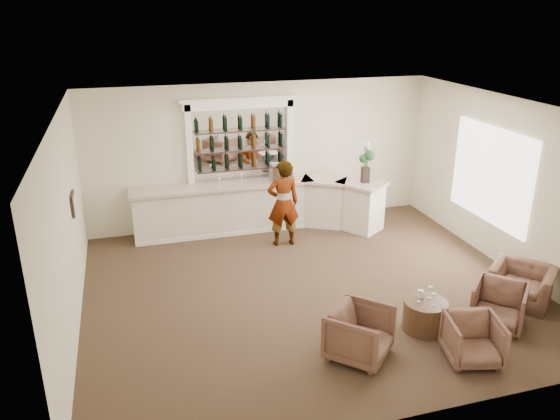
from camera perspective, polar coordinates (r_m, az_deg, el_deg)
The scene contains 18 objects.
ground at distance 10.14m, azimuth 3.13°, elevation -8.22°, with size 8.00×8.00×0.00m, color #4C3626.
room_shell at distance 9.94m, azimuth 2.93°, elevation 5.75°, with size 8.04×7.02×3.32m.
bar_counter at distance 12.47m, azimuth -2.06°, elevation 0.41°, with size 5.72×1.80×1.14m.
back_bar_alcove at distance 12.36m, azimuth -4.15°, elevation 7.25°, with size 2.64×0.25×3.00m.
cocktail_table at distance 9.16m, azimuth 14.89°, elevation -10.58°, with size 0.69×0.69×0.50m, color #513323.
sommelier at distance 11.57m, azimuth 0.34°, elevation 0.71°, with size 0.69×0.45×1.89m, color gray.
armchair_left at distance 8.25m, azimuth 8.32°, elevation -12.63°, with size 0.84×0.87×0.79m, color brown.
armchair_center at distance 8.59m, azimuth 19.52°, elevation -12.66°, with size 0.74×0.76×0.69m, color brown.
armchair_right at distance 9.57m, azimuth 21.90°, elevation -9.22°, with size 0.78×0.81×0.73m, color brown.
armchair_far at distance 10.48m, azimuth 23.93°, elevation -7.12°, with size 1.00×0.87×0.65m, color brown.
espresso_machine at distance 12.31m, azimuth 0.12°, elevation 3.91°, with size 0.46×0.39×0.40m, color #BAB9BE.
flower_vase at distance 12.30m, azimuth 8.98°, elevation 5.22°, with size 0.25×0.25×0.93m.
wine_glass_bar_left at distance 12.00m, azimuth -6.35°, elevation 2.86°, with size 0.07×0.07×0.21m, color white, non-canonical shape.
wine_glass_bar_right at distance 12.26m, azimuth -4.03°, elevation 3.32°, with size 0.07×0.07×0.21m, color white, non-canonical shape.
wine_glass_tbl_a at distance 8.95m, azimuth 14.34°, elevation -8.69°, with size 0.07×0.07×0.21m, color white, non-canonical shape.
wine_glass_tbl_b at distance 9.09m, azimuth 15.39°, elevation -8.31°, with size 0.07×0.07×0.21m, color white, non-canonical shape.
wine_glass_tbl_c at distance 8.91m, azimuth 15.75°, elevation -8.98°, with size 0.07×0.07×0.21m, color white, non-canonical shape.
napkin_holder at distance 9.10m, azimuth 14.52°, elevation -8.51°, with size 0.08×0.08×0.12m, color silver.
Camera 1 is at (-3.01, -8.35, 4.90)m, focal length 35.00 mm.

